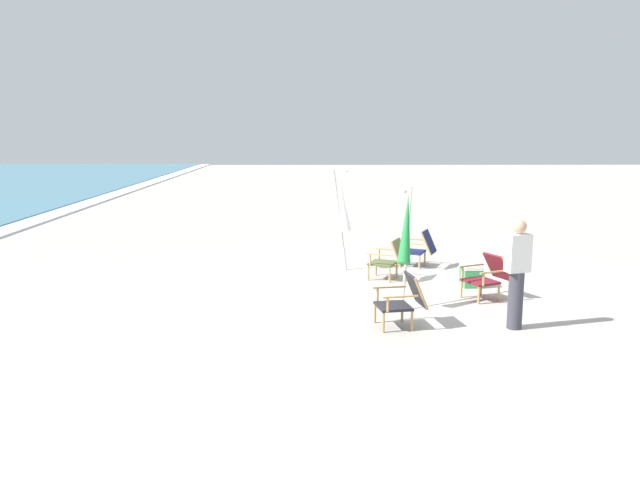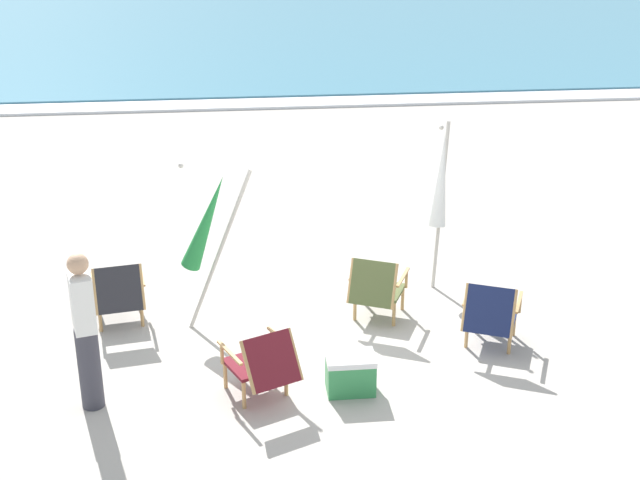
{
  "view_description": "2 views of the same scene",
  "coord_description": "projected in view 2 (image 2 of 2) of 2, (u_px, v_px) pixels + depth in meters",
  "views": [
    {
      "loc": [
        -11.29,
        1.84,
        2.92
      ],
      "look_at": [
        0.31,
        1.72,
        0.85
      ],
      "focal_mm": 35.0,
      "sensor_mm": 36.0,
      "label": 1
    },
    {
      "loc": [
        -0.99,
        -8.8,
        4.9
      ],
      "look_at": [
        0.03,
        0.96,
        0.79
      ],
      "focal_mm": 50.0,
      "sensor_mm": 36.0,
      "label": 2
    }
  ],
  "objects": [
    {
      "name": "surf_band",
      "position": [
        273.0,
        102.0,
        19.99
      ],
      "size": [
        80.0,
        1.1,
        0.06
      ],
      "primitive_type": "cube",
      "color": "white",
      "rests_on": "ground"
    },
    {
      "name": "beach_chair_front_left",
      "position": [
        263.0,
        362.0,
        8.72
      ],
      "size": [
        0.84,
        0.93,
        0.78
      ],
      "color": "maroon",
      "rests_on": "ground"
    },
    {
      "name": "person_near_chairs",
      "position": [
        85.0,
        330.0,
        8.45
      ],
      "size": [
        0.28,
        0.38,
        1.63
      ],
      "color": "#383842",
      "rests_on": "ground"
    },
    {
      "name": "cooler_box",
      "position": [
        350.0,
        373.0,
        8.95
      ],
      "size": [
        0.49,
        0.35,
        0.4
      ],
      "color": "#338C4C",
      "rests_on": "ground"
    },
    {
      "name": "umbrella_furled_white",
      "position": [
        441.0,
        181.0,
        10.81
      ],
      "size": [
        0.38,
        0.45,
        2.11
      ],
      "color": "#B7B2A8",
      "rests_on": "ground"
    },
    {
      "name": "beach_chair_mid_center",
      "position": [
        491.0,
        313.0,
        9.66
      ],
      "size": [
        0.81,
        0.89,
        0.8
      ],
      "color": "#19234C",
      "rests_on": "ground"
    },
    {
      "name": "beach_chair_far_center",
      "position": [
        376.0,
        287.0,
        10.26
      ],
      "size": [
        0.81,
        0.87,
        0.81
      ],
      "color": "#515B33",
      "rests_on": "ground"
    },
    {
      "name": "umbrella_furled_green",
      "position": [
        207.0,
        224.0,
        9.73
      ],
      "size": [
        0.86,
        0.38,
        1.99
      ],
      "color": "#B7B2A8",
      "rests_on": "ground"
    },
    {
      "name": "beach_chair_back_left",
      "position": [
        119.0,
        293.0,
        10.13
      ],
      "size": [
        0.68,
        0.79,
        0.81
      ],
      "color": "#28282D",
      "rests_on": "ground"
    },
    {
      "name": "ground_plane",
      "position": [
        326.0,
        337.0,
        10.06
      ],
      "size": [
        80.0,
        80.0,
        0.0
      ],
      "primitive_type": "plane",
      "color": "#B2AAA0"
    }
  ]
}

